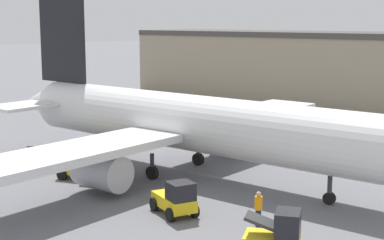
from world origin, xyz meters
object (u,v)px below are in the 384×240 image
(ground_crew_worker, at_px, (258,208))
(belt_loader_truck, at_px, (276,238))
(pushback_tug, at_px, (87,163))
(baggage_tug, at_px, (176,199))
(airplane, at_px, (180,122))

(ground_crew_worker, relative_size, belt_loader_truck, 0.61)
(ground_crew_worker, bearing_deg, pushback_tug, -14.73)
(ground_crew_worker, distance_m, baggage_tug, 4.61)
(airplane, relative_size, belt_loader_truck, 11.84)
(pushback_tug, bearing_deg, belt_loader_truck, -32.79)
(belt_loader_truck, bearing_deg, pushback_tug, 142.30)
(baggage_tug, bearing_deg, airplane, 151.15)
(ground_crew_worker, distance_m, pushback_tug, 13.93)
(belt_loader_truck, bearing_deg, airplane, 120.78)
(belt_loader_truck, distance_m, pushback_tug, 17.42)
(ground_crew_worker, bearing_deg, baggage_tug, 5.08)
(baggage_tug, relative_size, pushback_tug, 0.89)
(airplane, height_order, ground_crew_worker, airplane)
(airplane, relative_size, ground_crew_worker, 19.31)
(belt_loader_truck, bearing_deg, baggage_tug, 140.61)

